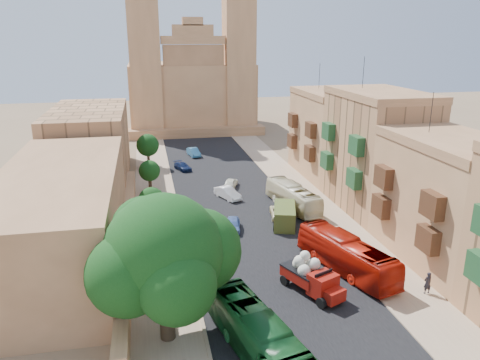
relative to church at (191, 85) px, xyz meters
name	(u,v)px	position (x,y,z in m)	size (l,w,h in m)	color
ground	(321,357)	(0.00, -78.61, -9.52)	(260.00, 260.00, 0.00)	brown
road_surface	(234,201)	(0.00, -48.61, -9.51)	(14.00, 140.00, 0.01)	black
sidewalk_east	(306,196)	(9.50, -48.61, -9.51)	(5.00, 140.00, 0.01)	tan
sidewalk_west	(156,207)	(-9.50, -48.61, -9.51)	(5.00, 140.00, 0.01)	tan
kerb_east	(288,197)	(7.00, -48.61, -9.46)	(0.25, 140.00, 0.12)	tan
kerb_west	(177,205)	(-7.00, -48.61, -9.46)	(0.25, 140.00, 0.12)	tan
townhouse_b	(449,200)	(15.95, -67.61, -3.86)	(9.00, 14.00, 14.90)	#AD794E
townhouse_c	(376,150)	(15.95, -53.61, -2.61)	(9.00, 14.00, 17.40)	tan
townhouse_d	(330,133)	(15.95, -39.61, -3.36)	(9.00, 14.00, 15.90)	#AD794E
west_wall	(128,235)	(-12.50, -58.61, -8.62)	(1.00, 40.00, 1.80)	#AD794E
west_building_low	(62,215)	(-18.00, -60.61, -5.32)	(10.00, 28.00, 8.40)	#9A6943
west_building_mid	(90,144)	(-18.00, -34.61, -4.52)	(10.00, 22.00, 10.00)	tan
church	(191,85)	(0.00, 0.00, 0.00)	(28.00, 22.50, 36.30)	#AD794E
ficus_tree	(165,257)	(-9.41, -74.61, -3.47)	(10.24, 9.42, 10.24)	#34271A
street_tree_a	(155,249)	(-10.00, -66.61, -6.57)	(2.86, 2.86, 4.40)	#34271A
street_tree_b	(152,201)	(-10.00, -54.61, -6.59)	(2.85, 2.85, 4.38)	#34271A
street_tree_c	(149,171)	(-10.00, -42.61, -6.68)	(2.76, 2.76, 4.25)	#34271A
street_tree_d	(148,145)	(-10.00, -30.61, -5.96)	(3.45, 3.45, 5.31)	#34271A
red_truck	(312,276)	(2.04, -70.99, -8.06)	(4.13, 5.94, 3.30)	maroon
olive_pickup	(284,216)	(4.00, -57.08, -8.48)	(3.59, 5.54, 2.12)	#495921
bus_green_north	(257,335)	(-4.00, -77.61, -8.00)	(2.54, 10.84, 3.02)	#195C28
bus_red_east	(346,255)	(6.23, -68.14, -7.98)	(2.58, 11.01, 3.07)	#B31608
bus_cream_east	(293,197)	(6.50, -52.19, -8.10)	(2.37, 10.14, 2.82)	beige
car_blue_a	(233,225)	(-1.72, -57.40, -8.89)	(1.47, 3.65, 1.24)	#4C6EB0
car_white_a	(228,193)	(-0.50, -47.32, -8.80)	(1.50, 4.31, 1.42)	white
car_cream	(279,212)	(4.16, -54.64, -8.91)	(2.00, 4.33, 1.20)	beige
car_dkblue	(183,166)	(-4.95, -33.03, -8.95)	(1.58, 3.89, 1.13)	#101E46
car_white_b	(231,183)	(0.72, -42.89, -8.88)	(1.49, 3.71, 1.26)	white
car_blue_b	(194,152)	(-2.36, -24.66, -8.83)	(1.45, 4.17, 1.37)	teal
pedestrian_a	(428,283)	(11.00, -72.98, -8.58)	(0.68, 0.45, 1.87)	black
pedestrian_c	(348,250)	(7.50, -65.83, -8.70)	(0.96, 0.40, 1.63)	#313039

